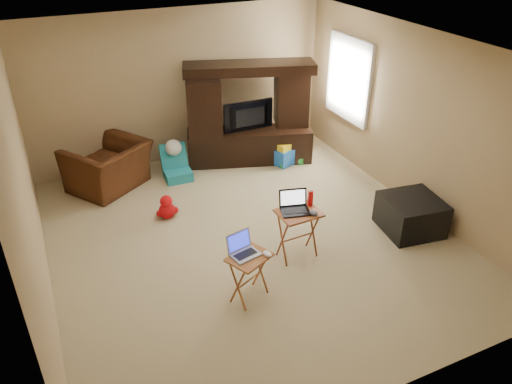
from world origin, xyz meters
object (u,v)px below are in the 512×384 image
ottoman (411,215)px  tray_table_right (298,234)px  child_rocker (177,163)px  tray_table_left (249,277)px  recliner (109,167)px  laptop_right (296,203)px  water_bottle (310,198)px  entertainment_center (249,114)px  plush_toy (167,207)px  laptop_left (245,246)px  push_toy (288,152)px  television (251,117)px  mouse_left (267,254)px

ottoman → tray_table_right: size_ratio=1.12×
child_rocker → tray_table_left: tray_table_left is taller
recliner → laptop_right: (1.74, -2.75, 0.41)m
water_bottle → tray_table_left: bearing=-153.3°
tray_table_left → water_bottle: water_bottle is taller
entertainment_center → plush_toy: (-1.80, -1.17, -0.67)m
child_rocker → laptop_left: 3.04m
push_toy → laptop_left: bearing=-145.2°
tray_table_right → push_toy: bearing=62.1°
plush_toy → laptop_right: (1.19, -1.52, 0.59)m
ottoman → tray_table_left: bearing=-172.5°
child_rocker → ottoman: 3.64m
television → ottoman: (1.11, -2.79, -0.58)m
mouse_left → ottoman: bearing=9.7°
plush_toy → tray_table_left: size_ratio=0.63×
laptop_left → laptop_right: (0.85, 0.44, 0.08)m
recliner → ottoman: size_ratio=1.52×
mouse_left → recliner: bearing=108.7°
entertainment_center → tray_table_left: bearing=-96.1°
recliner → plush_toy: 1.36m
laptop_right → recliner: bearing=136.9°
water_bottle → recliner: bearing=126.4°
plush_toy → ottoman: size_ratio=0.49×
mouse_left → television: bearing=68.8°
television → plush_toy: television is taller
plush_toy → water_bottle: bearing=-45.5°
tray_table_right → ottoman: bearing=-6.5°
recliner → plush_toy: bearing=79.9°
ottoman → tray_table_right: 1.68m
plush_toy → mouse_left: mouse_left is taller
ottoman → recliner: bearing=140.1°
tray_table_left → water_bottle: bearing=2.0°
tray_table_left → laptop_right: bearing=5.3°
child_rocker → mouse_left: bearing=-85.3°
tray_table_left → laptop_right: size_ratio=1.69×
push_toy → ottoman: (0.55, -2.47, 0.03)m
television → ottoman: 3.05m
laptop_left → plush_toy: bearing=87.0°
push_toy → laptop_right: size_ratio=1.57×
television → tray_table_left: 3.47m
laptop_right → water_bottle: size_ratio=1.70×
television → plush_toy: (-1.80, -1.12, -0.64)m
entertainment_center → plush_toy: size_ratio=5.78×
mouse_left → water_bottle: 1.07m
entertainment_center → tray_table_left: entertainment_center is taller
entertainment_center → push_toy: (0.56, -0.36, -0.65)m
tray_table_left → laptop_left: bearing=110.3°
laptop_right → ottoman: bearing=9.8°
tray_table_right → laptop_left: laptop_left is taller
tray_table_left → laptop_left: laptop_left is taller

